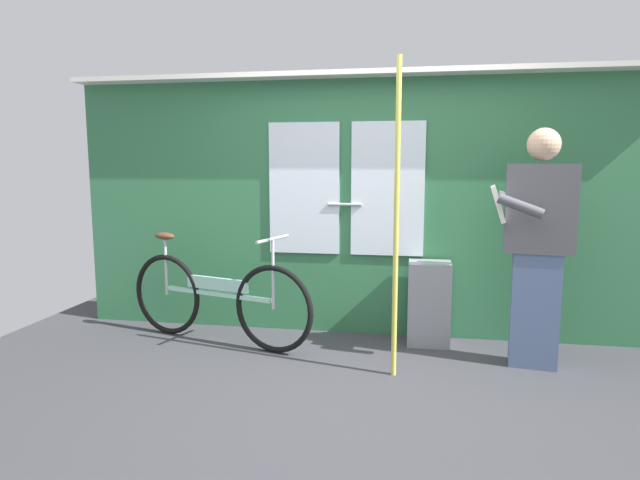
% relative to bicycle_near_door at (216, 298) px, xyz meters
% --- Properties ---
extents(ground_plane, '(6.08, 4.35, 0.04)m').
position_rel_bicycle_near_door_xyz_m(ground_plane, '(1.19, -0.89, -0.39)').
color(ground_plane, '#38383D').
extents(train_door_wall, '(5.08, 0.28, 2.17)m').
position_rel_bicycle_near_door_xyz_m(train_door_wall, '(1.18, 0.48, 0.77)').
color(train_door_wall, '#2D6B42').
rests_on(train_door_wall, ground_plane).
extents(bicycle_near_door, '(1.68, 0.64, 0.90)m').
position_rel_bicycle_near_door_xyz_m(bicycle_near_door, '(0.00, 0.00, 0.00)').
color(bicycle_near_door, black).
rests_on(bicycle_near_door, ground_plane).
extents(passenger_reading_newspaper, '(0.60, 0.53, 1.69)m').
position_rel_bicycle_near_door_xyz_m(passenger_reading_newspaper, '(2.41, -0.10, 0.52)').
color(passenger_reading_newspaper, slate).
rests_on(passenger_reading_newspaper, ground_plane).
extents(trash_bin_by_wall, '(0.33, 0.28, 0.67)m').
position_rel_bicycle_near_door_xyz_m(trash_bin_by_wall, '(1.69, 0.26, -0.03)').
color(trash_bin_by_wall, gray).
rests_on(trash_bin_by_wall, ground_plane).
extents(handrail_pole, '(0.04, 0.04, 2.13)m').
position_rel_bicycle_near_door_xyz_m(handrail_pole, '(1.44, -0.45, 0.70)').
color(handrail_pole, '#C6C14C').
rests_on(handrail_pole, ground_plane).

